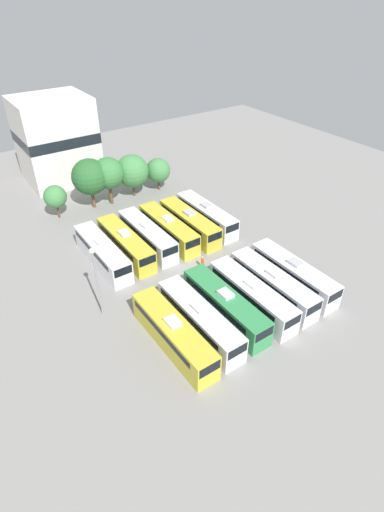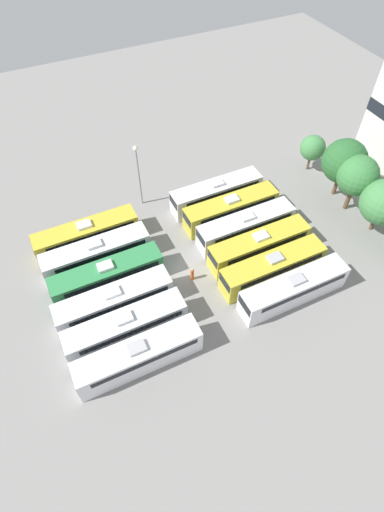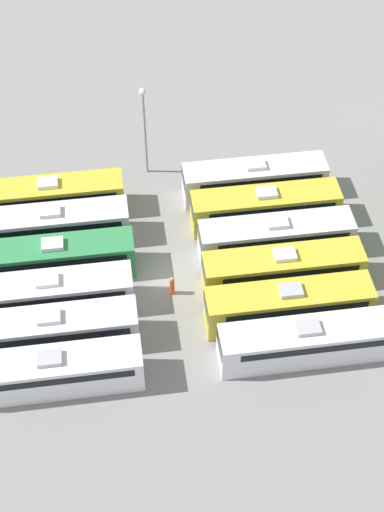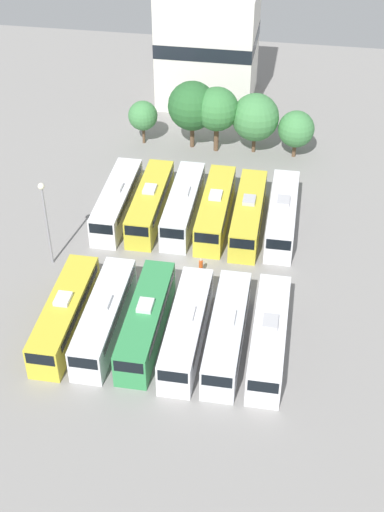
{
  "view_description": "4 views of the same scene",
  "coord_description": "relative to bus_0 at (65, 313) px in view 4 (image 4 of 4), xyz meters",
  "views": [
    {
      "loc": [
        -22.51,
        -32.21,
        30.3
      ],
      "look_at": [
        -0.03,
        0.27,
        2.45
      ],
      "focal_mm": 28.0,
      "sensor_mm": 36.0,
      "label": 1
    },
    {
      "loc": [
        25.01,
        -11.09,
        35.6
      ],
      "look_at": [
        0.26,
        0.75,
        2.3
      ],
      "focal_mm": 28.0,
      "sensor_mm": 36.0,
      "label": 2
    },
    {
      "loc": [
        34.68,
        -2.85,
        41.94
      ],
      "look_at": [
        0.33,
        1.84,
        2.62
      ],
      "focal_mm": 50.0,
      "sensor_mm": 36.0,
      "label": 3
    },
    {
      "loc": [
        8.95,
        -49.21,
        41.43
      ],
      "look_at": [
        0.8,
        -0.43,
        2.49
      ],
      "focal_mm": 50.0,
      "sensor_mm": 36.0,
      "label": 4
    }
  ],
  "objects": [
    {
      "name": "bus_5",
      "position": [
        16.72,
        0.08,
        0.0
      ],
      "size": [
        2.62,
        11.92,
        3.42
      ],
      "color": "white",
      "rests_on": "ground_plane"
    },
    {
      "name": "bus_8",
      "position": [
        6.78,
        17.24,
        0.0
      ],
      "size": [
        2.62,
        11.92,
        3.42
      ],
      "color": "silver",
      "rests_on": "ground_plane"
    },
    {
      "name": "bus_6",
      "position": [
        0.11,
        16.86,
        0.0
      ],
      "size": [
        2.62,
        11.92,
        3.42
      ],
      "color": "white",
      "rests_on": "ground_plane"
    },
    {
      "name": "bus_3",
      "position": [
        10.13,
        -0.05,
        0.0
      ],
      "size": [
        2.62,
        11.92,
        3.42
      ],
      "color": "white",
      "rests_on": "ground_plane"
    },
    {
      "name": "tree_2",
      "position": [
        8.13,
        31.35,
        3.5
      ],
      "size": [
        4.91,
        4.91,
        7.67
      ],
      "color": "brown",
      "rests_on": "ground_plane"
    },
    {
      "name": "bus_2",
      "position": [
        6.72,
        0.34,
        0.0
      ],
      "size": [
        2.62,
        11.92,
        3.42
      ],
      "color": "#338C4C",
      "rests_on": "ground_plane"
    },
    {
      "name": "worker_person",
      "position": [
        9.9,
        8.75,
        -0.85
      ],
      "size": [
        0.36,
        0.36,
        1.78
      ],
      "color": "#CC4C19",
      "rests_on": "ground_plane"
    },
    {
      "name": "light_pole",
      "position": [
        -3.94,
        8.18,
        4.12
      ],
      "size": [
        0.6,
        0.6,
        8.68
      ],
      "color": "gray",
      "rests_on": "ground_plane"
    },
    {
      "name": "tree_4",
      "position": [
        17.09,
        31.43,
        1.77
      ],
      "size": [
        4.09,
        4.09,
        5.51
      ],
      "color": "brown",
      "rests_on": "ground_plane"
    },
    {
      "name": "depot_building",
      "position": [
        5.1,
        45.02,
        5.53
      ],
      "size": [
        11.97,
        10.59,
        14.27
      ],
      "color": "silver",
      "rests_on": "ground_plane"
    },
    {
      "name": "tree_1",
      "position": [
        5.27,
        31.75,
        3.48
      ],
      "size": [
        5.53,
        5.53,
        7.94
      ],
      "color": "brown",
      "rests_on": "ground_plane"
    },
    {
      "name": "bus_1",
      "position": [
        3.27,
        0.18,
        0.0
      ],
      "size": [
        2.62,
        11.92,
        3.42
      ],
      "color": "silver",
      "rests_on": "ground_plane"
    },
    {
      "name": "bus_9",
      "position": [
        10.04,
        17.06,
        0.0
      ],
      "size": [
        2.62,
        11.92,
        3.42
      ],
      "color": "gold",
      "rests_on": "ground_plane"
    },
    {
      "name": "tree_3",
      "position": [
        12.44,
        31.76,
        2.67
      ],
      "size": [
        5.33,
        5.33,
        7.03
      ],
      "color": "brown",
      "rests_on": "ground_plane"
    },
    {
      "name": "tree_0",
      "position": [
        -0.48,
        31.68,
        1.82
      ],
      "size": [
        3.39,
        3.39,
        5.21
      ],
      "color": "brown",
      "rests_on": "ground_plane"
    },
    {
      "name": "bus_4",
      "position": [
        13.37,
        0.04,
        0.0
      ],
      "size": [
        2.62,
        11.92,
        3.42
      ],
      "color": "silver",
      "rests_on": "ground_plane"
    },
    {
      "name": "bus_7",
      "position": [
        3.47,
        17.08,
        0.0
      ],
      "size": [
        2.62,
        11.92,
        3.42
      ],
      "color": "gold",
      "rests_on": "ground_plane"
    },
    {
      "name": "bus_0",
      "position": [
        0.0,
        0.0,
        0.0
      ],
      "size": [
        2.62,
        11.92,
        3.42
      ],
      "color": "gold",
      "rests_on": "ground_plane"
    },
    {
      "name": "bus_10",
      "position": [
        13.35,
        16.74,
        0.0
      ],
      "size": [
        2.62,
        11.92,
        3.42
      ],
      "color": "gold",
      "rests_on": "ground_plane"
    },
    {
      "name": "bus_11",
      "position": [
        16.63,
        17.17,
        0.0
      ],
      "size": [
        2.62,
        11.92,
        3.42
      ],
      "color": "silver",
      "rests_on": "ground_plane"
    },
    {
      "name": "ground_plane",
      "position": [
        8.39,
        8.56,
        -1.68
      ],
      "size": [
        113.45,
        113.45,
        0.0
      ],
      "primitive_type": "plane",
      "color": "gray"
    }
  ]
}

